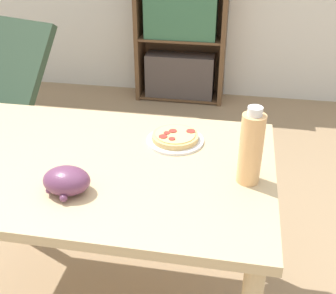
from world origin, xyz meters
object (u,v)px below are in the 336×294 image
at_px(drink_bottle, 251,148).
at_px(pizza_on_plate, 175,138).
at_px(bookshelf, 181,12).
at_px(grape_bunch, 66,181).

bearing_deg(drink_bottle, pizza_on_plate, 141.72).
height_order(drink_bottle, bookshelf, bookshelf).
distance_m(pizza_on_plate, bookshelf, 2.19).
relative_size(grape_bunch, drink_bottle, 0.57).
bearing_deg(pizza_on_plate, bookshelf, 98.04).
relative_size(grape_bunch, bookshelf, 0.09).
bearing_deg(grape_bunch, pizza_on_plate, 53.56).
xyz_separation_m(pizza_on_plate, bookshelf, (-0.31, 2.17, -0.00)).
relative_size(pizza_on_plate, grape_bunch, 1.45).
distance_m(pizza_on_plate, grape_bunch, 0.47).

